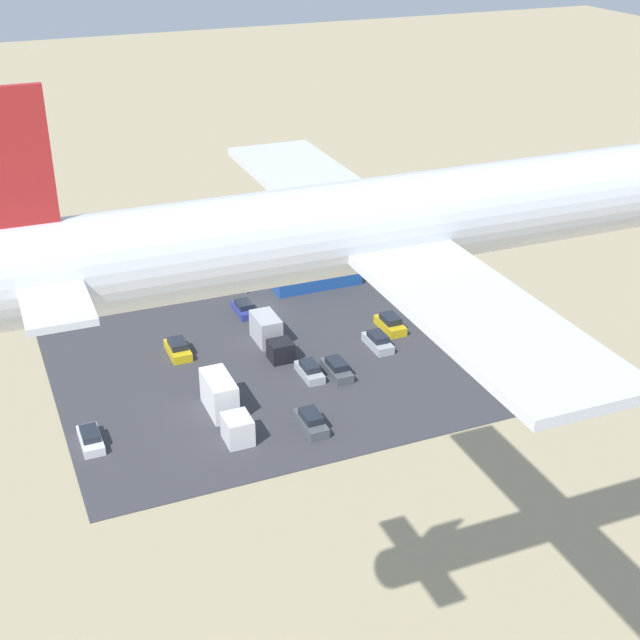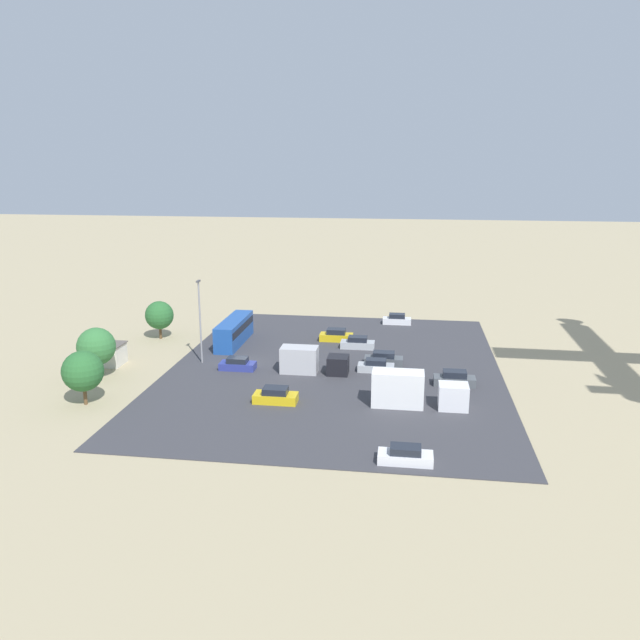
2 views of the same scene
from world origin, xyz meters
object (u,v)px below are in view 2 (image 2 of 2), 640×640
parked_truck_1 (310,361)px  parked_car_7 (358,343)px  parked_car_5 (238,364)px  parked_car_0 (397,320)px  parked_car_3 (405,456)px  parked_car_4 (276,396)px  shed_building (110,354)px  parked_car_8 (384,359)px  parked_car_1 (336,336)px  parked_truck_0 (413,391)px  parked_car_2 (454,379)px  bus (234,330)px  parked_car_6 (376,366)px

parked_truck_1 → parked_car_7: bearing=156.3°
parked_car_5 → parked_truck_1: bearing=90.5°
parked_car_5 → parked_truck_1: size_ratio=0.53×
parked_car_0 → parked_car_3: parked_car_0 is taller
parked_truck_1 → parked_car_3: bearing=27.9°
parked_car_4 → parked_car_3: bearing=-130.8°
shed_building → parked_car_5: 15.58m
parked_car_8 → parked_car_1: bearing=-144.3°
parked_car_5 → parked_truck_0: bearing=67.0°
parked_car_4 → parked_car_1: bearing=-8.6°
parked_car_0 → parked_truck_0: 32.41m
parked_car_4 → parked_truck_0: (-0.85, 13.65, 0.96)m
parked_car_2 → parked_car_1: bearing=43.6°
parked_car_2 → parked_car_3: (18.83, -5.09, -0.08)m
parked_car_5 → parked_car_4: bearing=34.6°
shed_building → parked_car_3: 40.64m
parked_car_0 → parked_car_7: (13.26, -4.78, 0.00)m
shed_building → parked_car_3: shed_building is taller
bus → parked_car_6: (8.90, 19.28, -1.16)m
parked_car_8 → parked_car_5: bearing=-76.1°
parked_car_0 → parked_car_6: (22.21, -1.92, -0.04)m
bus → parked_car_7: 16.45m
bus → parked_car_8: (6.29, 20.04, -1.11)m
parked_car_5 → parked_car_1: bearing=143.6°
shed_building → parked_car_1: size_ratio=0.75×
parked_car_3 → parked_car_8: bearing=6.4°
parked_car_5 → parked_car_7: 16.80m
parked_car_7 → parked_car_1: bearing=45.7°
parked_car_1 → parked_car_4: parked_car_1 is taller
parked_car_0 → parked_car_3: bearing=2.1°
bus → parked_car_0: 25.05m
parked_car_8 → parked_truck_0: bearing=15.0°
shed_building → parked_car_4: size_ratio=0.75×
parked_car_2 → parked_car_4: size_ratio=1.02×
bus → parked_truck_1: 15.75m
parked_car_7 → parked_car_2: bearing=-137.0°
shed_building → parked_car_3: (20.50, 35.08, -0.62)m
parked_car_0 → parked_car_1: 12.91m
parked_car_2 → parked_car_7: parked_car_2 is taller
bus → shed_building: bearing=-139.1°
parked_car_2 → parked_car_6: size_ratio=1.07×
bus → parked_truck_0: size_ratio=1.15×
bus → parked_car_0: (-13.31, 21.20, -1.12)m
parked_car_0 → shed_building: bearing=-54.4°
shed_building → bus: 16.22m
shed_building → parked_car_4: bearing=67.3°
parked_car_0 → parked_car_2: size_ratio=0.93×
parked_car_7 → parked_car_8: (6.35, 3.63, 0.01)m
parked_car_5 → shed_building: bearing=-89.4°
parked_car_3 → parked_truck_1: (-20.73, -10.98, 0.77)m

